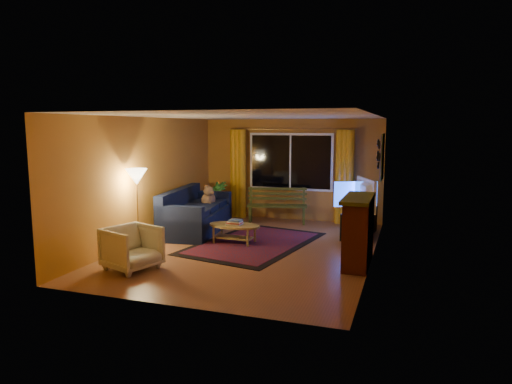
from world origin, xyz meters
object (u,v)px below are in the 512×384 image
(tv_console, at_px, (359,223))
(coffee_table, at_px, (234,234))
(armchair, at_px, (132,246))
(sofa, at_px, (197,210))
(bench, at_px, (277,215))
(floor_lamp, at_px, (138,209))

(tv_console, bearing_deg, coffee_table, -138.46)
(armchair, distance_m, tv_console, 4.82)
(sofa, distance_m, tv_console, 3.55)
(coffee_table, bearing_deg, bench, 82.97)
(floor_lamp, distance_m, coffee_table, 1.93)
(sofa, relative_size, floor_lamp, 1.51)
(sofa, xyz_separation_m, tv_console, (3.47, 0.74, -0.19))
(bench, height_order, floor_lamp, floor_lamp)
(coffee_table, relative_size, tv_console, 0.79)
(armchair, height_order, tv_console, armchair)
(sofa, xyz_separation_m, armchair, (0.22, -2.82, -0.08))
(bench, height_order, tv_console, tv_console)
(coffee_table, bearing_deg, floor_lamp, -147.79)
(armchair, bearing_deg, bench, 2.74)
(floor_lamp, xyz_separation_m, tv_console, (3.85, 2.46, -0.49))
(tv_console, bearing_deg, bench, 170.71)
(coffee_table, xyz_separation_m, tv_console, (2.29, 1.47, 0.09))
(armchair, distance_m, coffee_table, 2.31)
(armchair, height_order, coffee_table, armchair)
(bench, height_order, coffee_table, bench)
(sofa, xyz_separation_m, coffee_table, (1.18, -0.73, -0.28))
(floor_lamp, distance_m, tv_console, 4.59)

